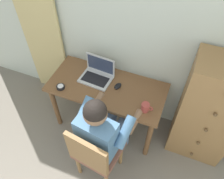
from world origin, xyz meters
The scene contains 10 objects.
wall_back centered at (0.00, 2.20, 1.25)m, with size 4.80×0.05×2.50m, color silver.
curtain_panel centered at (-1.25, 2.13, 1.07)m, with size 0.53×0.03×2.13m, color #CCB77A.
desk centered at (-0.30, 1.84, 0.61)m, with size 1.27×0.58×0.71m.
dresser centered at (0.77, 1.94, 0.65)m, with size 0.59×0.44×1.31m.
chair centered at (-0.16, 1.18, 0.49)m, with size 0.47×0.45×0.88m.
person_seated centered at (-0.14, 1.37, 0.67)m, with size 0.58×0.62×1.19m.
laptop centered at (-0.45, 1.93, 0.76)m, with size 0.36×0.27×0.24m.
computer_mouse centered at (-0.19, 1.87, 0.73)m, with size 0.06×0.10×0.03m, color black.
desk_clock centered at (-0.75, 1.64, 0.73)m, with size 0.09×0.09×0.03m.
coffee_mug centered at (0.17, 1.69, 0.76)m, with size 0.12×0.08×0.09m.
Camera 1 is at (0.35, 0.34, 2.57)m, focal length 36.83 mm.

